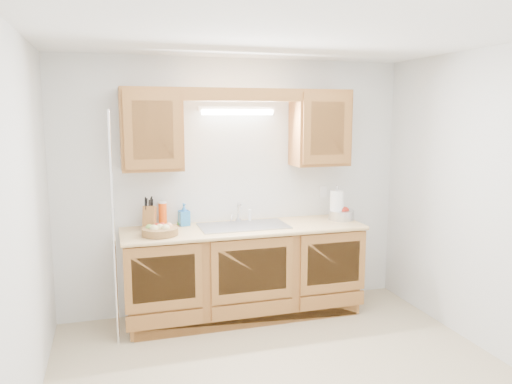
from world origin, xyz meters
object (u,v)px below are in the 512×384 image
object	(u,v)px
knife_block	(149,217)
apple_bowl	(341,214)
paper_towel	(337,205)
fruit_basket	(160,230)

from	to	relation	value
knife_block	apple_bowl	distance (m)	1.91
apple_bowl	paper_towel	bearing A→B (deg)	164.86
paper_towel	knife_block	bearing A→B (deg)	176.64
apple_bowl	knife_block	bearing A→B (deg)	176.34
knife_block	apple_bowl	bearing A→B (deg)	11.58
fruit_basket	apple_bowl	world-z (taller)	apple_bowl
fruit_basket	apple_bowl	size ratio (longest dim) A/B	1.40
knife_block	paper_towel	xyz separation A→B (m)	(1.86, -0.11, 0.04)
fruit_basket	paper_towel	distance (m)	1.80
knife_block	paper_towel	distance (m)	1.86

